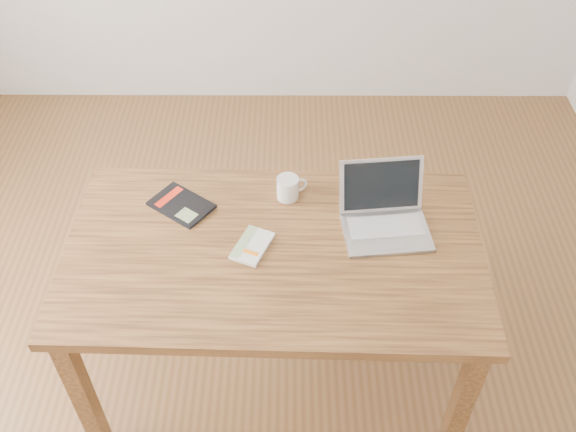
{
  "coord_description": "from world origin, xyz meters",
  "views": [
    {
      "loc": [
        0.19,
        -1.55,
        2.39
      ],
      "look_at": [
        0.18,
        0.01,
        0.85
      ],
      "focal_mm": 40.0,
      "sensor_mm": 36.0,
      "label": 1
    }
  ],
  "objects_px": {
    "black_guidebook": "(181,205)",
    "coffee_mug": "(289,187)",
    "white_guidebook": "(252,246)",
    "desk": "(274,266)",
    "laptop": "(385,215)"
  },
  "relations": [
    {
      "from": "white_guidebook",
      "to": "laptop",
      "type": "bearing_deg",
      "value": 36.85
    },
    {
      "from": "desk",
      "to": "white_guidebook",
      "type": "relative_size",
      "value": 7.68
    },
    {
      "from": "white_guidebook",
      "to": "coffee_mug",
      "type": "relative_size",
      "value": 1.66
    },
    {
      "from": "white_guidebook",
      "to": "laptop",
      "type": "distance_m",
      "value": 0.48
    },
    {
      "from": "laptop",
      "to": "coffee_mug",
      "type": "bearing_deg",
      "value": 151.5
    },
    {
      "from": "desk",
      "to": "coffee_mug",
      "type": "xyz_separation_m",
      "value": [
        0.05,
        0.27,
        0.14
      ]
    },
    {
      "from": "white_guidebook",
      "to": "black_guidebook",
      "type": "relative_size",
      "value": 0.72
    },
    {
      "from": "desk",
      "to": "black_guidebook",
      "type": "bearing_deg",
      "value": 149.88
    },
    {
      "from": "laptop",
      "to": "black_guidebook",
      "type": "bearing_deg",
      "value": 167.22
    },
    {
      "from": "white_guidebook",
      "to": "coffee_mug",
      "type": "xyz_separation_m",
      "value": [
        0.13,
        0.26,
        0.04
      ]
    },
    {
      "from": "black_guidebook",
      "to": "coffee_mug",
      "type": "bearing_deg",
      "value": -46.18
    },
    {
      "from": "desk",
      "to": "white_guidebook",
      "type": "distance_m",
      "value": 0.12
    },
    {
      "from": "white_guidebook",
      "to": "coffee_mug",
      "type": "bearing_deg",
      "value": 87.02
    },
    {
      "from": "black_guidebook",
      "to": "coffee_mug",
      "type": "height_order",
      "value": "coffee_mug"
    },
    {
      "from": "coffee_mug",
      "to": "desk",
      "type": "bearing_deg",
      "value": -121.38
    }
  ]
}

